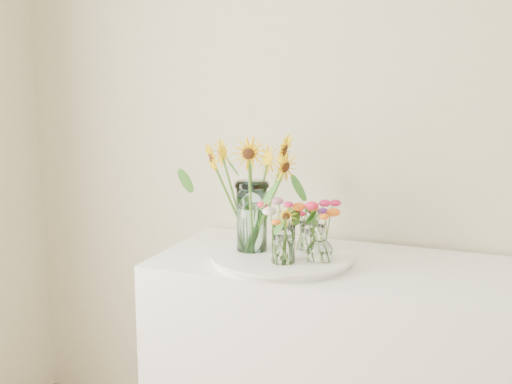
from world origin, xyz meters
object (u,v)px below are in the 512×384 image
Objects in this scene: counter at (351,384)px; tray at (281,259)px; small_vase_c at (309,236)px; mason_jar at (252,217)px; small_vase_b at (320,244)px; small_vase_a at (283,245)px.

tray is (-0.25, -0.07, 0.46)m from counter.
small_vase_c is at bearing 174.48° from counter.
tray is at bearing -130.71° from small_vase_c.
mason_jar is 1.95× the size of small_vase_b.
small_vase_c is (0.07, 0.09, 0.07)m from tray.
small_vase_a reaches higher than counter.
mason_jar reaches higher than small_vase_b.
mason_jar is 0.22m from small_vase_c.
tray is 3.57× the size of small_vase_a.
tray is at bearing -164.36° from counter.
mason_jar is at bearing -157.83° from small_vase_c.
small_vase_c is at bearing 49.29° from tray.
mason_jar is at bearing 175.56° from tray.
small_vase_a is at bearing -33.62° from mason_jar.
small_vase_b is at bearing -57.97° from small_vase_c.
counter is at bearing 38.27° from small_vase_a.
small_vase_b reaches higher than counter.
counter is at bearing 46.34° from small_vase_b.
tray is at bearing 113.05° from small_vase_a.
small_vase_b reaches higher than tray.
mason_jar is 0.27m from small_vase_b.
mason_jar is 1.90× the size of small_vase_a.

